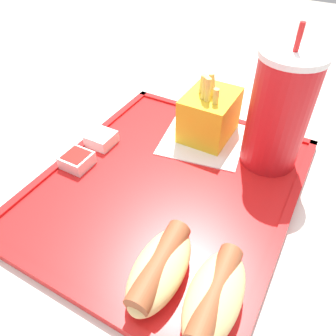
% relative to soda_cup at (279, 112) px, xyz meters
% --- Properties ---
extents(dining_table, '(1.15, 0.82, 0.75)m').
position_rel_soda_cup_xyz_m(dining_table, '(0.09, -0.15, -0.47)').
color(dining_table, beige).
rests_on(dining_table, ground_plane).
extents(food_tray, '(0.41, 0.35, 0.01)m').
position_rel_soda_cup_xyz_m(food_tray, '(0.12, -0.11, -0.09)').
color(food_tray, red).
rests_on(food_tray, dining_table).
extents(paper_napkin, '(0.18, 0.16, 0.00)m').
position_rel_soda_cup_xyz_m(paper_napkin, '(-0.01, -0.11, -0.09)').
color(paper_napkin, white).
rests_on(paper_napkin, food_tray).
extents(soda_cup, '(0.09, 0.09, 0.21)m').
position_rel_soda_cup_xyz_m(soda_cup, '(0.00, 0.00, 0.00)').
color(soda_cup, red).
rests_on(soda_cup, food_tray).
extents(hot_dog_far, '(0.12, 0.06, 0.04)m').
position_rel_soda_cup_xyz_m(hot_dog_far, '(0.26, 0.02, -0.06)').
color(hot_dog_far, '#DBB270').
rests_on(hot_dog_far, food_tray).
extents(hot_dog_near, '(0.12, 0.06, 0.04)m').
position_rel_soda_cup_xyz_m(hot_dog_near, '(0.26, -0.04, -0.06)').
color(hot_dog_near, '#DBB270').
rests_on(hot_dog_near, food_tray).
extents(fries_carton, '(0.10, 0.08, 0.12)m').
position_rel_soda_cup_xyz_m(fries_carton, '(-0.01, -0.11, -0.05)').
color(fries_carton, gold).
rests_on(fries_carton, food_tray).
extents(sauce_cup_mayo, '(0.04, 0.04, 0.02)m').
position_rel_soda_cup_xyz_m(sauce_cup_mayo, '(0.09, -0.25, -0.08)').
color(sauce_cup_mayo, silver).
rests_on(sauce_cup_mayo, food_tray).
extents(sauce_cup_ketchup, '(0.04, 0.04, 0.02)m').
position_rel_soda_cup_xyz_m(sauce_cup_ketchup, '(0.16, -0.25, -0.08)').
color(sauce_cup_ketchup, silver).
rests_on(sauce_cup_ketchup, food_tray).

